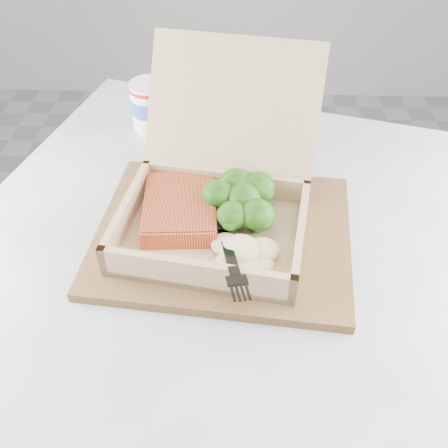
{
  "coord_description": "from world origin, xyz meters",
  "views": [
    {
      "loc": [
        -0.01,
        -0.23,
        1.22
      ],
      "look_at": [
        -0.02,
        0.25,
        0.76
      ],
      "focal_mm": 40.0,
      "sensor_mm": 36.0,
      "label": 1
    }
  ],
  "objects_px": {
    "paper_cup": "(151,105)",
    "takeout_container": "(219,186)",
    "cafe_table": "(227,317)",
    "serving_tray": "(223,234)"
  },
  "relations": [
    {
      "from": "cafe_table",
      "to": "serving_tray",
      "type": "height_order",
      "value": "serving_tray"
    },
    {
      "from": "paper_cup",
      "to": "takeout_container",
      "type": "bearing_deg",
      "value": -61.83
    },
    {
      "from": "cafe_table",
      "to": "takeout_container",
      "type": "relative_size",
      "value": 2.78
    },
    {
      "from": "serving_tray",
      "to": "takeout_container",
      "type": "height_order",
      "value": "takeout_container"
    },
    {
      "from": "serving_tray",
      "to": "takeout_container",
      "type": "xyz_separation_m",
      "value": [
        -0.01,
        0.03,
        0.06
      ]
    },
    {
      "from": "cafe_table",
      "to": "serving_tray",
      "type": "bearing_deg",
      "value": 155.8
    },
    {
      "from": "serving_tray",
      "to": "cafe_table",
      "type": "bearing_deg",
      "value": -24.2
    },
    {
      "from": "cafe_table",
      "to": "takeout_container",
      "type": "xyz_separation_m",
      "value": [
        -0.01,
        0.04,
        0.25
      ]
    },
    {
      "from": "takeout_container",
      "to": "paper_cup",
      "type": "xyz_separation_m",
      "value": [
        -0.13,
        0.25,
        -0.02
      ]
    },
    {
      "from": "cafe_table",
      "to": "paper_cup",
      "type": "distance_m",
      "value": 0.39
    }
  ]
}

